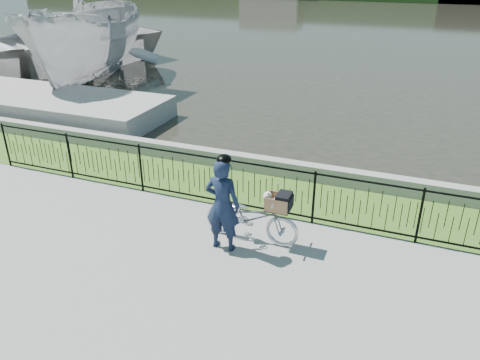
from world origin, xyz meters
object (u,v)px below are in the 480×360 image
at_px(cyclist, 222,204).
at_px(boat_near, 88,41).
at_px(boat_far, 45,45).
at_px(bicycle_rig, 252,217).
at_px(dock, 30,102).

xyz_separation_m(cyclist, boat_near, (-9.92, 9.22, 0.95)).
bearing_deg(boat_far, bicycle_rig, -36.64).
xyz_separation_m(dock, bicycle_rig, (10.07, -4.93, 0.15)).
relative_size(bicycle_rig, boat_far, 0.14).
bearing_deg(boat_near, cyclist, -42.92).
bearing_deg(bicycle_rig, boat_far, 143.36).
bearing_deg(boat_near, dock, -86.21).
bearing_deg(cyclist, bicycle_rig, 47.36).
relative_size(cyclist, boat_far, 0.14).
xyz_separation_m(dock, boat_near, (-0.25, 3.85, 1.51)).
distance_m(dock, boat_far, 7.35).
distance_m(boat_near, boat_far, 4.65).
xyz_separation_m(dock, boat_far, (-4.40, 5.84, 0.81)).
bearing_deg(boat_near, bicycle_rig, -40.37).
xyz_separation_m(cyclist, boat_far, (-14.06, 11.21, 0.25)).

